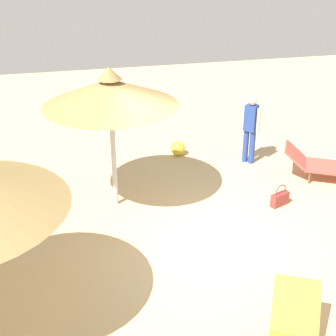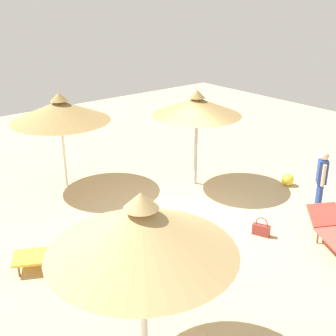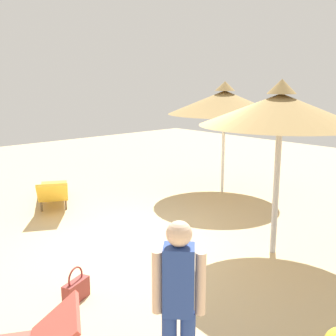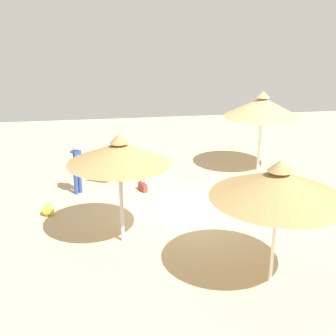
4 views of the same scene
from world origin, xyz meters
name	(u,v)px [view 4 (image 4 of 4)]	position (x,y,z in m)	size (l,w,h in m)	color
ground	(177,215)	(0.00, 0.00, -0.05)	(24.00, 24.00, 0.10)	tan
parasol_umbrella_front	(262,107)	(-3.46, -3.14, 2.27)	(2.60, 2.60, 2.81)	white
parasol_umbrella_far_right	(279,184)	(-1.34, 3.49, 2.18)	(2.68, 2.68, 2.67)	white
parasol_umbrella_near_right	(120,153)	(1.58, 1.30, 2.26)	(2.43, 2.43, 2.72)	#B2B2B7
lounge_chair_near_left	(116,166)	(1.54, -3.31, 0.34)	(1.59, 2.14, 0.69)	#CC4C3F
lounge_chair_back	(281,195)	(-3.06, -0.12, 0.33)	(2.26, 1.57, 0.75)	gold
person_standing_edge	(77,166)	(2.78, -1.93, 0.90)	(0.35, 0.34, 1.60)	navy
handbag	(143,187)	(0.79, -1.79, 0.15)	(0.27, 0.42, 0.45)	maroon
beach_ball	(48,209)	(3.54, -0.45, 0.17)	(0.35, 0.35, 0.35)	yellow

